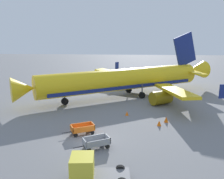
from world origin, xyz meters
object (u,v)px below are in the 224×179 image
baggage_cart_nearest (96,142)px  traffic_cone_near_plane (159,123)px  traffic_cone_by_carts (127,113)px  traffic_cone_mid_apron (166,119)px  airplane (128,80)px  service_truck_beside_carts (89,169)px  baggage_cart_second_in_row (82,129)px

baggage_cart_nearest → traffic_cone_near_plane: bearing=43.5°
baggage_cart_nearest → traffic_cone_by_carts: size_ratio=5.78×
traffic_cone_by_carts → traffic_cone_mid_apron: bearing=-23.7°
airplane → baggage_cart_nearest: (-2.76, -20.23, -2.45)m
airplane → service_truck_beside_carts: (-2.48, -25.72, -1.95)m
airplane → baggage_cart_second_in_row: 17.80m
traffic_cone_near_plane → traffic_cone_by_carts: (-3.96, 3.48, -0.03)m
traffic_cone_by_carts → service_truck_beside_carts: bearing=-99.2°
traffic_cone_mid_apron → service_truck_beside_carts: bearing=-119.5°
service_truck_beside_carts → traffic_cone_mid_apron: 15.16m
airplane → traffic_cone_mid_apron: bearing=-68.3°
service_truck_beside_carts → traffic_cone_mid_apron: size_ratio=6.40×
traffic_cone_near_plane → traffic_cone_by_carts: 5.27m
airplane → service_truck_beside_carts: 25.91m
airplane → traffic_cone_near_plane: bearing=-74.0°
baggage_cart_nearest → traffic_cone_by_carts: 10.25m
traffic_cone_near_plane → traffic_cone_by_carts: traffic_cone_near_plane is taller
service_truck_beside_carts → airplane: bearing=84.5°
baggage_cart_nearest → baggage_cart_second_in_row: size_ratio=0.99×
baggage_cart_nearest → traffic_cone_by_carts: bearing=74.3°
traffic_cone_by_carts → baggage_cart_nearest: bearing=-105.7°
baggage_cart_second_in_row → traffic_cone_near_plane: baggage_cart_second_in_row is taller
airplane → service_truck_beside_carts: size_ratio=7.41×
airplane → baggage_cart_nearest: bearing=-97.8°
baggage_cart_nearest → service_truck_beside_carts: service_truck_beside_carts is taller
baggage_cart_nearest → service_truck_beside_carts: 5.52m
baggage_cart_nearest → service_truck_beside_carts: (0.28, -5.49, 0.50)m
baggage_cart_second_in_row → traffic_cone_mid_apron: bearing=24.4°
service_truck_beside_carts → traffic_cone_by_carts: size_ratio=7.59×
baggage_cart_second_in_row → service_truck_beside_carts: 9.05m
traffic_cone_mid_apron → baggage_cart_nearest: bearing=-135.2°
airplane → baggage_cart_second_in_row: airplane is taller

